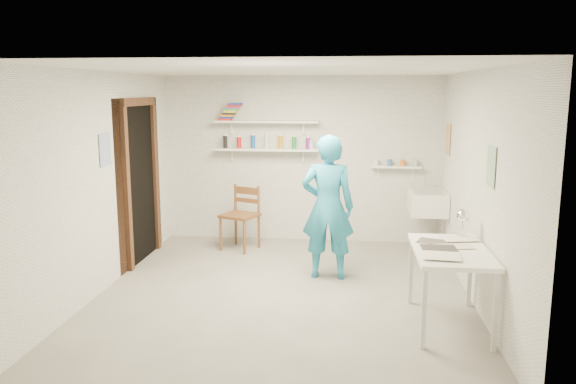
# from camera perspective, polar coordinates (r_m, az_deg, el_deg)

# --- Properties ---
(floor) EXTENTS (4.00, 4.50, 0.02)m
(floor) POSITION_cam_1_polar(r_m,az_deg,el_deg) (6.29, -0.40, -10.21)
(floor) COLOR slate
(floor) RESTS_ON ground
(ceiling) EXTENTS (4.00, 4.50, 0.02)m
(ceiling) POSITION_cam_1_polar(r_m,az_deg,el_deg) (5.89, -0.43, 12.42)
(ceiling) COLOR silver
(ceiling) RESTS_ON wall_back
(wall_back) EXTENTS (4.00, 0.02, 2.40)m
(wall_back) POSITION_cam_1_polar(r_m,az_deg,el_deg) (8.20, 1.41, 3.34)
(wall_back) COLOR silver
(wall_back) RESTS_ON ground
(wall_front) EXTENTS (4.00, 0.02, 2.40)m
(wall_front) POSITION_cam_1_polar(r_m,az_deg,el_deg) (3.79, -4.37, -4.93)
(wall_front) COLOR silver
(wall_front) RESTS_ON ground
(wall_left) EXTENTS (0.02, 4.50, 2.40)m
(wall_left) POSITION_cam_1_polar(r_m,az_deg,el_deg) (6.51, -18.27, 1.01)
(wall_left) COLOR silver
(wall_left) RESTS_ON ground
(wall_right) EXTENTS (0.02, 4.50, 2.40)m
(wall_right) POSITION_cam_1_polar(r_m,az_deg,el_deg) (6.08, 18.76, 0.35)
(wall_right) COLOR silver
(wall_right) RESTS_ON ground
(doorway_recess) EXTENTS (0.02, 0.90, 2.00)m
(doorway_recess) POSITION_cam_1_polar(r_m,az_deg,el_deg) (7.49, -14.75, 0.80)
(doorway_recess) COLOR black
(doorway_recess) RESTS_ON wall_left
(corridor_box) EXTENTS (1.40, 1.50, 2.10)m
(corridor_box) POSITION_cam_1_polar(r_m,az_deg,el_deg) (7.77, -19.67, 1.24)
(corridor_box) COLOR brown
(corridor_box) RESTS_ON ground
(door_lintel) EXTENTS (0.06, 1.05, 0.10)m
(door_lintel) POSITION_cam_1_polar(r_m,az_deg,el_deg) (7.39, -14.98, 8.85)
(door_lintel) COLOR brown
(door_lintel) RESTS_ON wall_left
(door_jamb_near) EXTENTS (0.06, 0.10, 2.00)m
(door_jamb_near) POSITION_cam_1_polar(r_m,az_deg,el_deg) (7.03, -16.04, 0.13)
(door_jamb_near) COLOR brown
(door_jamb_near) RESTS_ON ground
(door_jamb_far) EXTENTS (0.06, 0.10, 2.00)m
(door_jamb_far) POSITION_cam_1_polar(r_m,az_deg,el_deg) (7.95, -13.34, 1.39)
(door_jamb_far) COLOR brown
(door_jamb_far) RESTS_ON ground
(shelf_lower) EXTENTS (1.50, 0.22, 0.03)m
(shelf_lower) POSITION_cam_1_polar(r_m,az_deg,el_deg) (8.11, -2.20, 4.33)
(shelf_lower) COLOR white
(shelf_lower) RESTS_ON wall_back
(shelf_upper) EXTENTS (1.50, 0.22, 0.03)m
(shelf_upper) POSITION_cam_1_polar(r_m,az_deg,el_deg) (8.08, -2.22, 7.15)
(shelf_upper) COLOR white
(shelf_upper) RESTS_ON wall_back
(ledge_shelf) EXTENTS (0.70, 0.14, 0.03)m
(ledge_shelf) POSITION_cam_1_polar(r_m,az_deg,el_deg) (8.12, 10.90, 2.52)
(ledge_shelf) COLOR white
(ledge_shelf) RESTS_ON wall_back
(poster_left) EXTENTS (0.01, 0.28, 0.36)m
(poster_left) POSITION_cam_1_polar(r_m,az_deg,el_deg) (6.51, -18.08, 4.13)
(poster_left) COLOR #334C7F
(poster_left) RESTS_ON wall_left
(poster_right_a) EXTENTS (0.01, 0.34, 0.42)m
(poster_right_a) POSITION_cam_1_polar(r_m,az_deg,el_deg) (7.79, 15.92, 5.17)
(poster_right_a) COLOR #995933
(poster_right_a) RESTS_ON wall_right
(poster_right_b) EXTENTS (0.01, 0.30, 0.38)m
(poster_right_b) POSITION_cam_1_polar(r_m,az_deg,el_deg) (5.50, 19.93, 2.45)
(poster_right_b) COLOR #3F724C
(poster_right_b) RESTS_ON wall_right
(belfast_sink) EXTENTS (0.48, 0.60, 0.30)m
(belfast_sink) POSITION_cam_1_polar(r_m,az_deg,el_deg) (7.77, 14.01, -1.08)
(belfast_sink) COLOR white
(belfast_sink) RESTS_ON wall_right
(man) EXTENTS (0.62, 0.41, 1.70)m
(man) POSITION_cam_1_polar(r_m,az_deg,el_deg) (6.56, 4.06, -1.54)
(man) COLOR #2590BA
(man) RESTS_ON ground
(wall_clock) EXTENTS (0.31, 0.04, 0.31)m
(wall_clock) POSITION_cam_1_polar(r_m,az_deg,el_deg) (6.73, 4.16, 1.21)
(wall_clock) COLOR #CBB28A
(wall_clock) RESTS_ON man
(wooden_chair) EXTENTS (0.58, 0.57, 0.97)m
(wooden_chair) POSITION_cam_1_polar(r_m,az_deg,el_deg) (7.81, -4.93, -2.39)
(wooden_chair) COLOR brown
(wooden_chair) RESTS_ON ground
(work_table) EXTENTS (0.67, 1.12, 0.75)m
(work_table) POSITION_cam_1_polar(r_m,az_deg,el_deg) (5.53, 16.05, -9.31)
(work_table) COLOR white
(work_table) RESTS_ON ground
(desk_lamp) EXTENTS (0.14, 0.14, 0.14)m
(desk_lamp) POSITION_cam_1_polar(r_m,az_deg,el_deg) (5.83, 17.40, -2.32)
(desk_lamp) COLOR white
(desk_lamp) RESTS_ON work_table
(spray_cans) EXTENTS (1.26, 0.06, 0.17)m
(spray_cans) POSITION_cam_1_polar(r_m,az_deg,el_deg) (8.10, -2.20, 5.03)
(spray_cans) COLOR black
(spray_cans) RESTS_ON shelf_lower
(book_stack) EXTENTS (0.34, 0.14, 0.25)m
(book_stack) POSITION_cam_1_polar(r_m,az_deg,el_deg) (8.16, -5.87, 8.13)
(book_stack) COLOR red
(book_stack) RESTS_ON shelf_upper
(ledge_pots) EXTENTS (0.48, 0.07, 0.09)m
(ledge_pots) POSITION_cam_1_polar(r_m,az_deg,el_deg) (8.11, 10.91, 2.94)
(ledge_pots) COLOR silver
(ledge_pots) RESTS_ON ledge_shelf
(papers) EXTENTS (0.30, 0.22, 0.02)m
(papers) POSITION_cam_1_polar(r_m,az_deg,el_deg) (5.42, 16.26, -5.47)
(papers) COLOR silver
(papers) RESTS_ON work_table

